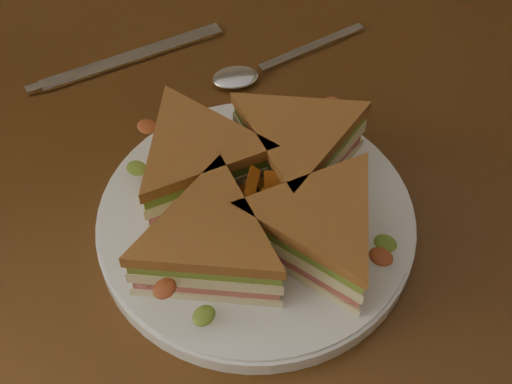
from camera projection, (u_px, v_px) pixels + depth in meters
table at (218, 211)px, 0.75m from camera, size 1.20×0.80×0.75m
plate at (256, 222)px, 0.61m from camera, size 0.27×0.27×0.02m
sandwich_wedges at (256, 196)px, 0.58m from camera, size 0.28×0.28×0.06m
crisps_mound at (256, 199)px, 0.59m from camera, size 0.09×0.09×0.05m
spoon at (255, 70)px, 0.73m from camera, size 0.18×0.07×0.01m
knife at (120, 62)px, 0.74m from camera, size 0.21×0.07×0.00m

